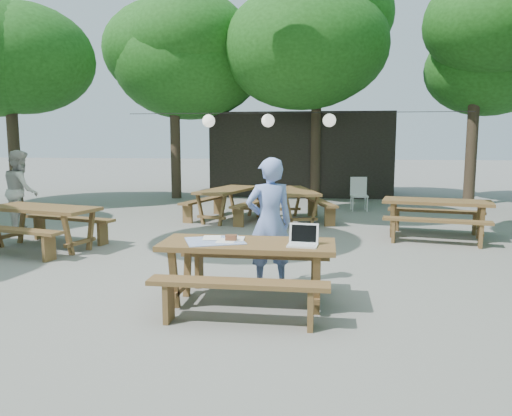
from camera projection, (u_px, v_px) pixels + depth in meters
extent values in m
plane|color=slate|center=(236.00, 267.00, 7.54)|extent=(80.00, 80.00, 0.00)
cube|color=black|center=(302.00, 154.00, 17.58)|extent=(6.00, 3.00, 2.80)
cube|color=brown|center=(248.00, 245.00, 5.75)|extent=(2.00, 0.80, 0.06)
cube|color=brown|center=(238.00, 283.00, 5.15)|extent=(1.90, 0.28, 0.05)
cube|color=brown|center=(255.00, 255.00, 6.42)|extent=(1.90, 0.28, 0.05)
cube|color=brown|center=(248.00, 276.00, 5.80)|extent=(1.70, 0.70, 0.69)
cube|color=brown|center=(42.00, 208.00, 8.72)|extent=(2.13, 1.26, 0.06)
cube|color=brown|center=(13.00, 230.00, 8.16)|extent=(1.91, 0.73, 0.05)
cube|color=brown|center=(70.00, 218.00, 9.35)|extent=(1.91, 0.73, 0.05)
cube|color=brown|center=(43.00, 230.00, 8.77)|extent=(1.82, 1.09, 0.69)
cube|color=brown|center=(437.00, 202.00, 9.65)|extent=(2.12, 1.17, 0.06)
cube|color=brown|center=(436.00, 221.00, 9.08)|extent=(1.92, 0.64, 0.05)
cube|color=brown|center=(436.00, 211.00, 10.30)|extent=(1.92, 0.64, 0.05)
cube|color=brown|center=(436.00, 221.00, 9.70)|extent=(1.80, 1.01, 0.69)
cube|color=brown|center=(227.00, 190.00, 11.83)|extent=(1.31, 2.14, 0.06)
cube|color=brown|center=(252.00, 203.00, 11.61)|extent=(0.79, 1.90, 0.05)
cube|color=brown|center=(204.00, 200.00, 12.12)|extent=(0.79, 1.90, 0.05)
cube|color=brown|center=(227.00, 206.00, 11.88)|extent=(1.14, 1.83, 0.69)
cube|color=brown|center=(294.00, 191.00, 11.61)|extent=(1.33, 2.14, 0.06)
cube|color=brown|center=(321.00, 202.00, 11.74)|extent=(0.80, 1.90, 0.05)
cube|color=brown|center=(266.00, 203.00, 11.55)|extent=(0.80, 1.90, 0.05)
cube|color=brown|center=(294.00, 207.00, 11.66)|extent=(1.15, 1.83, 0.69)
imported|color=#809AEA|center=(269.00, 223.00, 6.47)|extent=(0.72, 0.60, 1.70)
imported|color=beige|center=(21.00, 190.00, 10.54)|extent=(0.98, 1.04, 1.70)
cube|color=silver|center=(359.00, 196.00, 13.39)|extent=(0.47, 0.47, 0.04)
cube|color=silver|center=(358.00, 186.00, 13.55)|extent=(0.44, 0.07, 0.48)
cube|color=silver|center=(359.00, 204.00, 13.41)|extent=(0.45, 0.45, 0.38)
cube|color=white|center=(302.00, 245.00, 5.52)|extent=(0.35, 0.26, 0.02)
cube|color=white|center=(304.00, 233.00, 5.61)|extent=(0.33, 0.09, 0.23)
cube|color=black|center=(304.00, 233.00, 5.61)|extent=(0.28, 0.07, 0.19)
cube|color=#3357AF|center=(215.00, 241.00, 5.80)|extent=(0.81, 0.75, 0.01)
cube|color=white|center=(226.00, 241.00, 5.78)|extent=(0.22, 0.30, 0.00)
cube|color=white|center=(235.00, 239.00, 5.88)|extent=(0.23, 0.31, 0.00)
cube|color=white|center=(212.00, 238.00, 5.93)|extent=(0.25, 0.33, 0.00)
cube|color=brown|center=(231.00, 237.00, 5.79)|extent=(0.14, 0.10, 0.06)
cylinder|color=black|center=(295.00, 113.00, 13.00)|extent=(9.00, 0.02, 0.02)
sphere|color=white|center=(209.00, 121.00, 13.34)|extent=(0.34, 0.34, 0.34)
sphere|color=white|center=(268.00, 121.00, 13.12)|extent=(0.34, 0.34, 0.34)
sphere|color=white|center=(329.00, 120.00, 12.91)|extent=(0.34, 0.34, 0.34)
cylinder|color=#2D2319|center=(13.00, 130.00, 14.15)|extent=(0.32, 0.32, 4.34)
ellipsoid|color=#1B4A13|center=(7.00, 40.00, 13.81)|extent=(4.57, 4.57, 3.43)
cylinder|color=#2D2319|center=(175.00, 131.00, 16.06)|extent=(0.32, 0.32, 4.36)
ellipsoid|color=#1B4A13|center=(173.00, 51.00, 15.71)|extent=(4.93, 4.93, 3.70)
cylinder|color=#2D2319|center=(316.00, 123.00, 15.90)|extent=(0.32, 0.32, 4.84)
ellipsoid|color=#1B4A13|center=(317.00, 35.00, 15.52)|extent=(4.72, 4.72, 3.54)
cylinder|color=#2D2319|center=(472.00, 132.00, 14.35)|extent=(0.32, 0.32, 4.25)
ellipsoid|color=#1B4A13|center=(478.00, 45.00, 14.01)|extent=(4.06, 4.06, 3.04)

